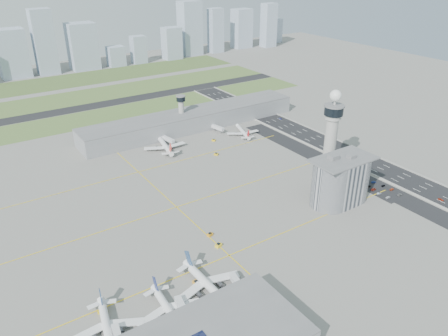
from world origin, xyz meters
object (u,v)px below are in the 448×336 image
car_lot_2 (373,189)px  car_lot_4 (356,181)px  tug_2 (219,245)px  car_hw_2 (280,119)px  airplane_near_b (169,308)px  airplane_near_c (208,281)px  car_lot_3 (368,186)px  car_hw_0 (441,200)px  airplane_near_a (107,326)px  tug_1 (196,282)px  tug_5 (214,140)px  car_lot_10 (365,178)px  jet_bridge_far_1 (213,127)px  tug_4 (216,154)px  car_lot_0 (388,197)px  airplane_far_a (164,142)px  airplane_far_b (243,129)px  tug_3 (210,234)px  car_lot_8 (383,186)px  car_lot_6 (400,194)px  control_tower (331,131)px  jet_bridge_near_1 (188,321)px  car_lot_1 (379,193)px  car_lot_9 (374,182)px  car_hw_1 (333,146)px  admin_building (341,180)px  car_lot_11 (357,174)px  jet_bridge_far_0 (164,139)px  car_lot_7 (392,189)px  car_hw_4 (232,105)px  secondary_tower (181,110)px  tug_0 (102,310)px

car_lot_2 → car_lot_4: size_ratio=1.45×
tug_2 → car_hw_2: bearing=113.0°
airplane_near_b → airplane_near_c: airplane_near_c is taller
car_lot_3 → car_hw_0: size_ratio=1.17×
airplane_near_a → tug_1: (47.39, 6.83, -4.34)m
tug_5 → car_lot_10: bearing=-107.8°
airplane_near_a → jet_bridge_far_1: (165.69, 178.30, -2.47)m
tug_4 → car_lot_0: tug_4 is taller
airplane_far_a → tug_2: 142.90m
airplane_far_b → tug_3: (-107.50, -116.43, -3.92)m
car_lot_10 → tug_3: bearing=88.7°
airplane_near_c → car_lot_2: size_ratio=9.08×
car_lot_8 → car_lot_6: bearing=169.4°
control_tower → car_lot_3: control_tower is taller
jet_bridge_near_1 → car_lot_1: bearing=-69.7°
airplane_near_a → car_lot_3: airplane_near_a is taller
car_hw_2 → jet_bridge_far_1: bearing=178.5°
car_lot_8 → car_lot_9: size_ratio=0.98×
car_hw_0 → car_lot_9: bearing=106.8°
control_tower → airplane_near_a: 195.73m
car_hw_1 → car_lot_9: bearing=-120.7°
admin_building → car_lot_2: bearing=-5.9°
car_lot_9 → car_lot_0: bearing=159.4°
car_lot_11 → jet_bridge_far_1: bearing=9.3°
car_lot_6 → car_lot_9: size_ratio=1.07×
car_lot_0 → car_lot_9: car_lot_0 is taller
airplane_far_a → jet_bridge_far_0: airplane_far_a is taller
jet_bridge_far_0 → car_hw_1: jet_bridge_far_0 is taller
car_lot_6 → car_lot_9: bearing=-2.2°
jet_bridge_far_1 → car_lot_7: 169.53m
jet_bridge_far_1 → car_hw_1: 109.74m
airplane_near_b → car_lot_3: size_ratio=8.05×
jet_bridge_near_1 → tug_2: (42.59, 40.84, -1.78)m
airplane_far_a → car_hw_4: size_ratio=11.70×
airplane_near_c → car_lot_9: (155.69, 28.84, -5.23)m
airplane_near_c → car_hw_2: size_ratio=10.03×
control_tower → car_lot_11: 41.30m
tug_5 → car_hw_0: tug_5 is taller
car_lot_9 → car_hw_4: (15.49, 198.45, -0.02)m
car_hw_1 → car_lot_4: bearing=-131.3°
car_lot_10 → car_hw_2: 133.69m
car_lot_3 → jet_bridge_far_0: bearing=35.5°
tug_5 → car_lot_9: bearing=-109.3°
airplane_near_b → car_hw_2: 271.18m
secondary_tower → car_lot_6: bearing=-71.8°
tug_0 → tug_4: size_ratio=1.10×
secondary_tower → car_lot_9: size_ratio=8.40×
car_lot_0 → car_lot_10: bearing=-18.7°
car_lot_9 → tug_1: bearing=103.1°
admin_building → tug_0: admin_building is taller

